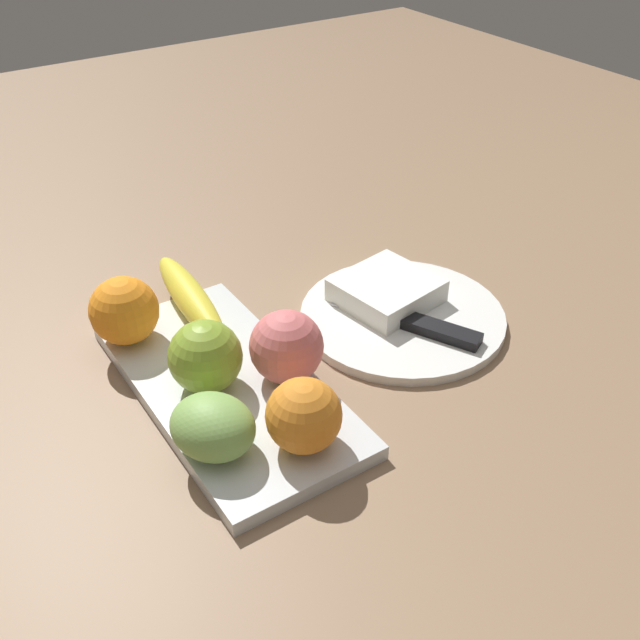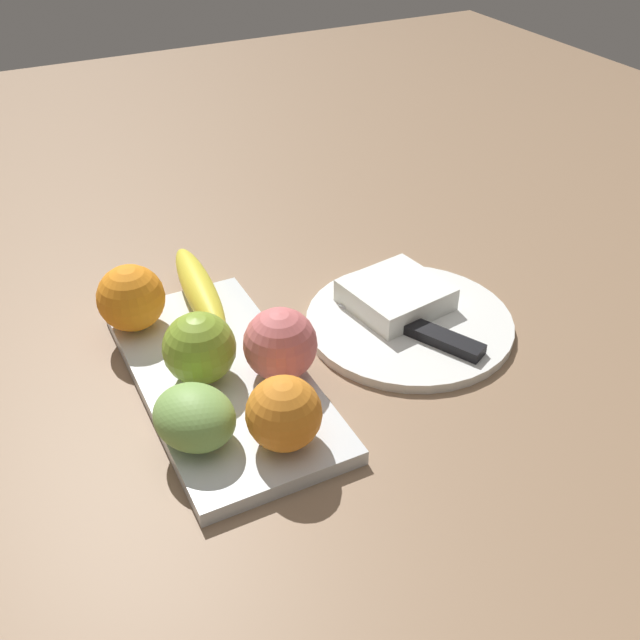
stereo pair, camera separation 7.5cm
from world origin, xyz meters
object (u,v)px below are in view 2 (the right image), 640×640
object	(u,v)px
grape_bunch	(194,417)
banana	(199,290)
folded_napkin	(396,296)
apple	(199,348)
knife	(432,335)
peach	(280,344)
fruit_tray	(221,379)
orange_near_apple	(131,298)
orange_near_banana	(287,412)
dinner_plate	(409,323)

from	to	relation	value
grape_bunch	banana	bearing A→B (deg)	-20.09
folded_napkin	apple	bearing A→B (deg)	96.34
knife	peach	bearing A→B (deg)	58.57
fruit_tray	grape_bunch	xyz separation A→B (m)	(-0.08, 0.05, 0.04)
banana	folded_napkin	bearing A→B (deg)	68.46
grape_bunch	folded_napkin	size ratio (longest dim) A/B	0.77
orange_near_apple	grape_bunch	size ratio (longest dim) A/B	0.92
orange_near_banana	knife	distance (m)	0.23
knife	banana	bearing A→B (deg)	22.78
apple	peach	world-z (taller)	peach
fruit_tray	knife	bearing A→B (deg)	-100.77
fruit_tray	apple	size ratio (longest dim) A/B	4.50
orange_near_banana	peach	world-z (taller)	peach
dinner_plate	knife	world-z (taller)	knife
orange_near_apple	dinner_plate	distance (m)	0.31
orange_near_apple	peach	xyz separation A→B (m)	(-0.15, -0.11, 0.00)
fruit_tray	orange_near_apple	size ratio (longest dim) A/B	4.48
knife	dinner_plate	bearing A→B (deg)	-25.34
banana	knife	bearing A→B (deg)	54.53
apple	grape_bunch	distance (m)	0.09
orange_near_banana	grape_bunch	world-z (taller)	orange_near_banana
fruit_tray	dinner_plate	distance (m)	0.23
fruit_tray	banana	world-z (taller)	banana
apple	orange_near_apple	xyz separation A→B (m)	(0.12, 0.04, 0.00)
banana	folded_napkin	world-z (taller)	banana
banana	folded_napkin	xyz separation A→B (m)	(-0.10, -0.20, -0.01)
apple	orange_near_apple	distance (m)	0.12
orange_near_apple	peach	bearing A→B (deg)	-143.46
fruit_tray	dinner_plate	world-z (taller)	fruit_tray
banana	dinner_plate	xyz separation A→B (m)	(-0.13, -0.20, -0.03)
orange_near_banana	fruit_tray	bearing A→B (deg)	9.93
apple	orange_near_apple	bearing A→B (deg)	17.21
grape_bunch	orange_near_apple	bearing A→B (deg)	0.65
orange_near_banana	grape_bunch	bearing A→B (deg)	62.10
peach	grape_bunch	bearing A→B (deg)	115.57
fruit_tray	folded_napkin	world-z (taller)	folded_napkin
grape_bunch	folded_napkin	distance (m)	0.30
dinner_plate	folded_napkin	size ratio (longest dim) A/B	2.25
apple	grape_bunch	xyz separation A→B (m)	(-0.08, 0.03, -0.01)
folded_napkin	knife	xyz separation A→B (m)	(-0.07, -0.00, -0.01)
fruit_tray	peach	world-z (taller)	peach
peach	knife	size ratio (longest dim) A/B	0.44
apple	peach	bearing A→B (deg)	-112.58
dinner_plate	peach	bearing A→B (deg)	99.39
peach	grape_bunch	distance (m)	0.12
orange_near_banana	knife	size ratio (longest dim) A/B	0.41
orange_near_apple	knife	xyz separation A→B (m)	(-0.17, -0.29, -0.04)
orange_near_banana	knife	world-z (taller)	orange_near_banana
banana	orange_near_banana	distance (m)	0.25
fruit_tray	apple	bearing A→B (deg)	83.44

